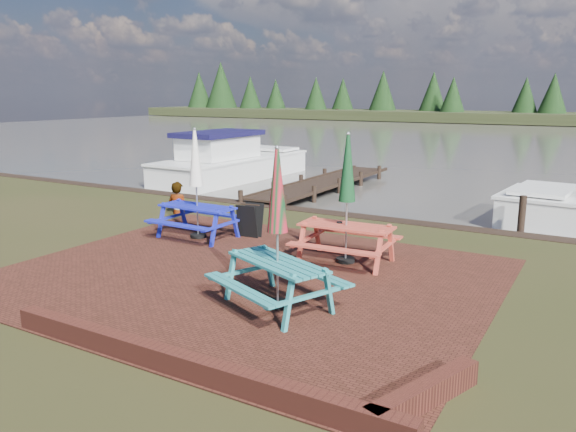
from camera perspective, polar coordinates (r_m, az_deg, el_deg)
The scene contains 12 objects.
ground at distance 10.06m, azimuth -7.51°, elevation -7.63°, with size 120.00×120.00×0.00m, color black.
paving at distance 10.82m, azimuth -4.27°, elevation -6.05°, with size 9.00×7.50×0.02m, color #391A12.
brick_wall at distance 7.05m, azimuth -5.56°, elevation -15.39°, with size 6.21×1.79×0.30m.
water at distance 44.96m, azimuth 22.75°, elevation 7.08°, with size 120.00×60.00×0.02m, color #44403A.
far_treeline at distance 73.68m, azimuth 26.09°, elevation 11.06°, with size 120.00×10.00×8.10m.
picnic_table_teal at distance 8.99m, azimuth -1.08°, elevation -3.84°, with size 2.38×2.27×2.61m.
picnic_table_red at distance 11.42m, azimuth 5.96°, elevation -0.31°, with size 1.98×1.78×2.65m.
picnic_table_blue at distance 13.52m, azimuth -9.24°, elevation 1.53°, with size 1.92×1.71×2.61m.
chalkboard at distance 13.54m, azimuth -3.86°, elevation -0.44°, with size 0.52×0.52×0.82m.
jetty at distance 21.18m, azimuth 3.59°, elevation 3.38°, with size 1.76×9.08×1.00m.
boat_jetty at distance 24.02m, azimuth -5.89°, elevation 5.29°, with size 2.96×7.96×2.28m.
person at distance 16.47m, azimuth -11.21°, elevation 3.39°, with size 0.67×0.44×1.83m, color gray.
Camera 1 is at (5.83, -7.45, 3.43)m, focal length 35.00 mm.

